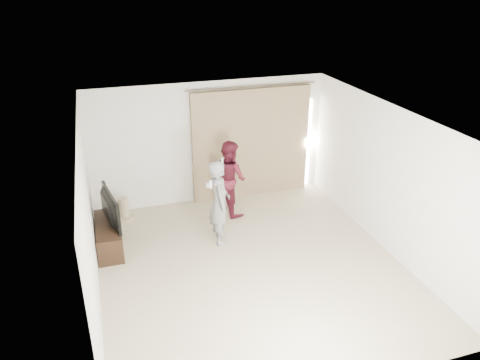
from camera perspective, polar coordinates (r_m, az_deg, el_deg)
name	(u,v)px	position (r m, az deg, el deg)	size (l,w,h in m)	color
floor	(251,267)	(8.12, 1.40, -10.50)	(5.50, 5.50, 0.00)	beige
wall_back	(210,143)	(9.88, -3.69, 4.57)	(5.00, 0.04, 2.60)	white
wall_left	(89,222)	(7.13, -17.95, -4.89)	(0.04, 5.50, 2.60)	white
ceiling	(253,120)	(6.97, 1.62, 7.32)	(5.00, 5.50, 0.01)	white
curtain	(252,144)	(10.10, 1.47, 4.46)	(2.80, 0.11, 2.46)	#94815B
tv_console	(109,236)	(8.83, -15.71, -6.54)	(0.43, 1.25, 0.48)	black
tv	(105,209)	(8.57, -16.12, -3.39)	(1.07, 0.14, 0.61)	black
scratching_post	(124,211)	(9.73, -13.96, -3.65)	(0.35, 0.35, 0.47)	tan
person_man	(220,202)	(8.44, -2.51, -2.74)	(0.47, 0.63, 1.60)	gray
person_woman	(230,178)	(9.45, -1.27, 0.29)	(0.83, 0.93, 1.57)	#4E1421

